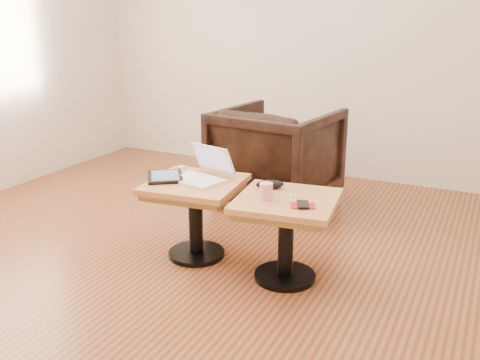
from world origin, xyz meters
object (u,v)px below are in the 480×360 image
at_px(striped_cup, 266,191).
at_px(armchair, 276,156).
at_px(side_table_left, 195,200).
at_px(laptop, 202,173).
at_px(side_table_right, 286,219).

bearing_deg(striped_cup, armchair, 109.97).
distance_m(side_table_left, laptop, 0.17).
distance_m(side_table_left, armchair, 1.10).
relative_size(side_table_right, laptop, 1.65).
relative_size(side_table_right, striped_cup, 6.48).
xyz_separation_m(striped_cup, armchair, (-0.44, 1.21, -0.15)).
bearing_deg(side_table_left, armchair, 80.11).
height_order(side_table_right, armchair, armchair).
relative_size(side_table_left, striped_cup, 6.38).
bearing_deg(striped_cup, side_table_right, 38.50).
distance_m(laptop, striped_cup, 0.51).
bearing_deg(armchair, side_table_left, 93.52).
relative_size(laptop, striped_cup, 3.93).
height_order(laptop, striped_cup, laptop).
bearing_deg(laptop, striped_cup, -4.43).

